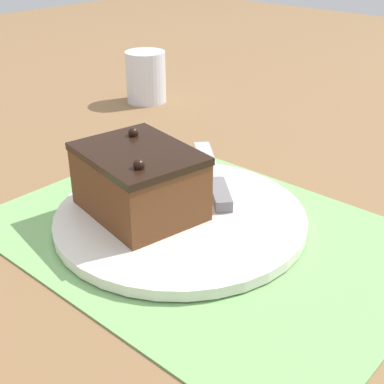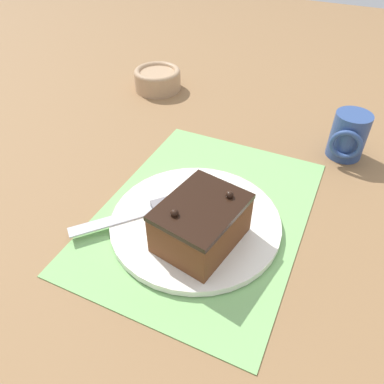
% 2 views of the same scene
% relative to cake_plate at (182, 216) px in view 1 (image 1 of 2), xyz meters
% --- Properties ---
extents(ground_plane, '(3.00, 3.00, 0.00)m').
position_rel_cake_plate_xyz_m(ground_plane, '(-0.03, 0.00, -0.01)').
color(ground_plane, olive).
extents(placemat_woven, '(0.46, 0.34, 0.00)m').
position_rel_cake_plate_xyz_m(placemat_woven, '(-0.03, 0.00, -0.01)').
color(placemat_woven, '#7AB266').
rests_on(placemat_woven, ground_plane).
extents(cake_plate, '(0.29, 0.29, 0.01)m').
position_rel_cake_plate_xyz_m(cake_plate, '(0.00, 0.00, 0.00)').
color(cake_plate, white).
rests_on(cake_plate, placemat_woven).
extents(chocolate_cake, '(0.15, 0.13, 0.08)m').
position_rel_cake_plate_xyz_m(chocolate_cake, '(0.04, 0.03, 0.04)').
color(chocolate_cake, brown).
rests_on(chocolate_cake, cake_plate).
extents(serving_knife, '(0.17, 0.15, 0.01)m').
position_rel_cake_plate_xyz_m(serving_knife, '(0.01, -0.08, 0.01)').
color(serving_knife, slate).
rests_on(serving_knife, cake_plate).
extents(drinking_glass, '(0.07, 0.07, 0.09)m').
position_rel_cake_plate_xyz_m(drinking_glass, '(0.36, -0.29, 0.04)').
color(drinking_glass, white).
rests_on(drinking_glass, ground_plane).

